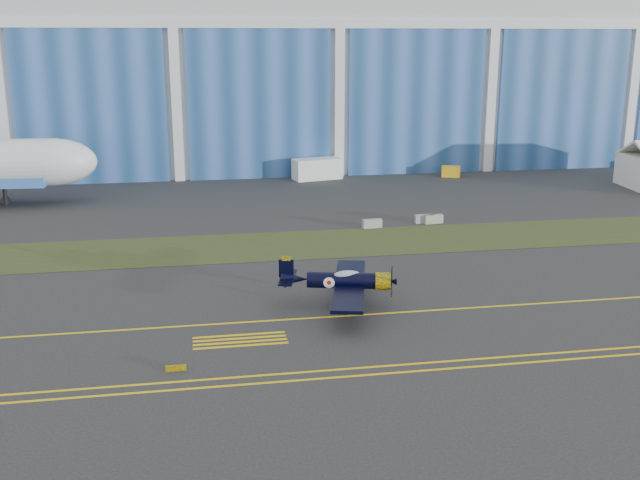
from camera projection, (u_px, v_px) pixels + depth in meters
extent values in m
plane|color=#2E3030|center=(463.00, 285.00, 58.59)|extent=(260.00, 260.00, 0.00)
cube|color=#475128|center=(411.00, 239.00, 71.89)|extent=(260.00, 10.00, 0.02)
cube|color=silver|center=(312.00, 62.00, 123.13)|extent=(220.00, 45.00, 30.00)
cube|color=navy|center=(339.00, 104.00, 102.76)|extent=(220.00, 0.60, 20.00)
cube|color=silver|center=(340.00, 24.00, 99.95)|extent=(220.00, 0.70, 1.20)
cube|color=yellow|center=(487.00, 307.00, 53.83)|extent=(200.00, 0.20, 0.02)
cube|color=yellow|center=(549.00, 361.00, 44.80)|extent=(80.00, 0.20, 0.02)
cube|color=yellow|center=(541.00, 354.00, 45.75)|extent=(80.00, 0.20, 0.02)
cube|color=yellow|center=(176.00, 368.00, 43.44)|extent=(1.20, 0.15, 0.35)
cube|color=white|center=(317.00, 169.00, 102.37)|extent=(6.99, 4.03, 2.84)
cube|color=yellow|center=(451.00, 172.00, 104.32)|extent=(2.93, 2.41, 1.47)
cube|color=gray|center=(372.00, 224.00, 76.16)|extent=(2.06, 0.82, 0.90)
cube|color=gray|center=(433.00, 219.00, 78.08)|extent=(2.06, 0.83, 0.90)
cube|color=gray|center=(424.00, 219.00, 78.21)|extent=(2.01, 0.62, 0.90)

